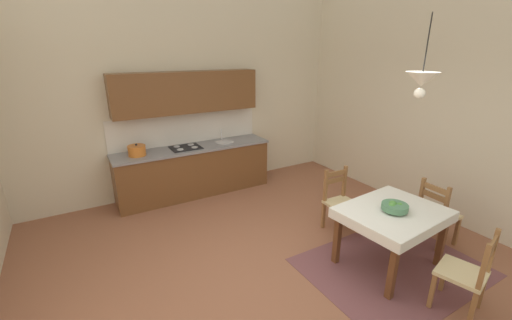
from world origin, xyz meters
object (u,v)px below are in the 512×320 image
(dining_table, at_px, (392,220))
(fruit_bowl, at_px, (395,207))
(dining_chair_camera_side, at_px, (466,274))
(dining_chair_window_side, at_px, (437,214))
(pendant_lamp, at_px, (422,80))
(kitchen_cabinetry, at_px, (192,149))
(dining_chair_kitchen_side, at_px, (340,202))

(dining_table, xyz_separation_m, fruit_bowl, (-0.04, -0.03, 0.20))
(dining_chair_camera_side, xyz_separation_m, fruit_bowl, (-0.05, 0.86, 0.37))
(dining_chair_camera_side, relative_size, dining_chair_window_side, 1.00)
(dining_table, relative_size, dining_chair_camera_side, 1.35)
(pendant_lamp, bearing_deg, dining_table, 62.72)
(kitchen_cabinetry, bearing_deg, fruit_bowl, -68.68)
(dining_chair_window_side, height_order, dining_chair_kitchen_side, same)
(dining_chair_camera_side, distance_m, dining_chair_window_side, 1.29)
(dining_chair_camera_side, bearing_deg, fruit_bowl, 93.24)
(kitchen_cabinetry, relative_size, dining_chair_camera_side, 3.00)
(dining_chair_kitchen_side, distance_m, pendant_lamp, 2.12)
(dining_chair_window_side, bearing_deg, kitchen_cabinetry, 124.74)
(kitchen_cabinetry, bearing_deg, pendant_lamp, -69.85)
(fruit_bowl, bearing_deg, kitchen_cabinetry, 111.32)
(dining_table, xyz_separation_m, dining_chair_kitchen_side, (0.07, 0.92, -0.17))
(dining_chair_camera_side, bearing_deg, dining_table, 90.85)
(dining_chair_kitchen_side, bearing_deg, fruit_bowl, -96.26)
(kitchen_cabinetry, xyz_separation_m, dining_chair_kitchen_side, (1.39, -2.34, -0.41))
(fruit_bowl, bearing_deg, dining_chair_camera_side, -86.76)
(dining_chair_camera_side, height_order, dining_chair_kitchen_side, same)
(dining_table, xyz_separation_m, dining_chair_window_side, (0.95, -0.01, -0.17))
(kitchen_cabinetry, relative_size, dining_chair_kitchen_side, 3.00)
(kitchen_cabinetry, xyz_separation_m, dining_table, (1.32, -3.26, -0.24))
(kitchen_cabinetry, height_order, dining_chair_kitchen_side, kitchen_cabinetry)
(dining_chair_camera_side, height_order, dining_chair_window_side, same)
(kitchen_cabinetry, height_order, dining_table, kitchen_cabinetry)
(dining_chair_camera_side, relative_size, dining_chair_kitchen_side, 1.00)
(dining_chair_window_side, distance_m, pendant_lamp, 2.10)
(dining_chair_window_side, bearing_deg, dining_chair_camera_side, -136.30)
(fruit_bowl, xyz_separation_m, pendant_lamp, (-0.04, -0.11, 1.46))
(dining_chair_camera_side, xyz_separation_m, dining_chair_window_side, (0.93, 0.89, 0.00))
(dining_table, relative_size, pendant_lamp, 1.56)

